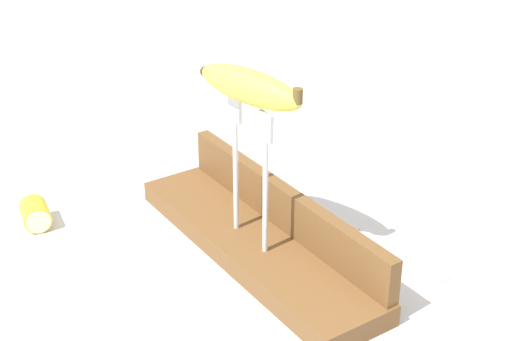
% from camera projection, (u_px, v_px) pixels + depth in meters
% --- Properties ---
extents(ground_plane, '(3.00, 3.00, 0.00)m').
position_uv_depth(ground_plane, '(256.00, 255.00, 1.06)').
color(ground_plane, silver).
extents(wooden_board, '(0.44, 0.11, 0.03)m').
position_uv_depth(wooden_board, '(256.00, 246.00, 1.05)').
color(wooden_board, brown).
rests_on(wooden_board, ground).
extents(board_backstop, '(0.43, 0.02, 0.06)m').
position_uv_depth(board_backstop, '(285.00, 207.00, 1.05)').
color(board_backstop, brown).
rests_on(board_backstop, wooden_board).
extents(fork_stand_center, '(0.09, 0.01, 0.19)m').
position_uv_depth(fork_stand_center, '(250.00, 161.00, 0.98)').
color(fork_stand_center, silver).
rests_on(fork_stand_center, wooden_board).
extents(banana_raised_center, '(0.17, 0.07, 0.04)m').
position_uv_depth(banana_raised_center, '(250.00, 87.00, 0.94)').
color(banana_raised_center, '#DBD147').
rests_on(banana_raised_center, fork_stand_center).
extents(fork_fallen_near, '(0.16, 0.03, 0.01)m').
position_uv_depth(fork_fallen_near, '(413.00, 260.00, 1.04)').
color(fork_fallen_near, silver).
rests_on(fork_fallen_near, ground).
extents(banana_chunk_near, '(0.06, 0.05, 0.04)m').
position_uv_depth(banana_chunk_near, '(36.00, 214.00, 1.11)').
color(banana_chunk_near, yellow).
rests_on(banana_chunk_near, ground).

